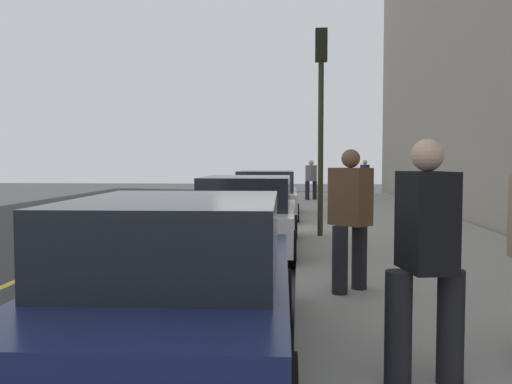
{
  "coord_description": "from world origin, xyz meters",
  "views": [
    {
      "loc": [
        -15.51,
        -1.03,
        1.82
      ],
      "look_at": [
        0.44,
        0.17,
        0.92
      ],
      "focal_mm": 39.42,
      "sensor_mm": 36.0,
      "label": 1
    }
  ],
  "objects": [
    {
      "name": "ground_plane",
      "position": [
        0.0,
        0.0,
        0.0
      ],
      "size": [
        56.0,
        56.0,
        0.0
      ],
      "primitive_type": "plane",
      "color": "#333335"
    },
    {
      "name": "sidewalk",
      "position": [
        0.0,
        -3.3,
        0.07
      ],
      "size": [
        28.0,
        4.6,
        0.15
      ],
      "primitive_type": "cube",
      "color": "gray",
      "rests_on": "ground"
    },
    {
      "name": "lane_stripe_centre",
      "position": [
        0.0,
        3.2,
        0.0
      ],
      "size": [
        28.0,
        0.14,
        0.01
      ],
      "primitive_type": "cube",
      "color": "gold",
      "rests_on": "ground"
    },
    {
      "name": "snow_bank_curb",
      "position": [
        2.11,
        -0.7,
        0.11
      ],
      "size": [
        5.41,
        0.56,
        0.22
      ],
      "primitive_type": "cube",
      "color": "white",
      "rests_on": "ground"
    },
    {
      "name": "parked_car_navy",
      "position": [
        -10.91,
        -0.05,
        0.76
      ],
      "size": [
        4.35,
        1.99,
        1.51
      ],
      "color": "black",
      "rests_on": "ground"
    },
    {
      "name": "parked_car_white",
      "position": [
        -4.8,
        -0.06,
        0.76
      ],
      "size": [
        4.27,
        1.91,
        1.51
      ],
      "color": "black",
      "rests_on": "ground"
    },
    {
      "name": "parked_car_silver",
      "position": [
        1.14,
        -0.08,
        0.76
      ],
      "size": [
        4.49,
        1.96,
        1.51
      ],
      "color": "black",
      "rests_on": "ground"
    },
    {
      "name": "pedestrian_grey_coat",
      "position": [
        8.41,
        -1.57,
        1.05
      ],
      "size": [
        0.54,
        0.5,
        1.68
      ],
      "color": "black",
      "rests_on": "sidewalk"
    },
    {
      "name": "pedestrian_navy_coat",
      "position": [
        11.26,
        -4.16,
        1.05
      ],
      "size": [
        0.54,
        0.5,
        1.68
      ],
      "color": "black",
      "rests_on": "sidewalk"
    },
    {
      "name": "pedestrian_black_coat",
      "position": [
        -11.34,
        -1.97,
        1.12
      ],
      "size": [
        0.54,
        0.6,
        1.82
      ],
      "color": "black",
      "rests_on": "sidewalk"
    },
    {
      "name": "pedestrian_brown_coat",
      "position": [
        -8.37,
        -1.69,
        1.11
      ],
      "size": [
        0.56,
        0.57,
        1.81
      ],
      "color": "black",
      "rests_on": "sidewalk"
    },
    {
      "name": "traffic_light_pole",
      "position": [
        -3.05,
        -1.52,
        3.2
      ],
      "size": [
        0.35,
        0.26,
        4.52
      ],
      "color": "#2D2D19",
      "rests_on": "sidewalk"
    }
  ]
}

